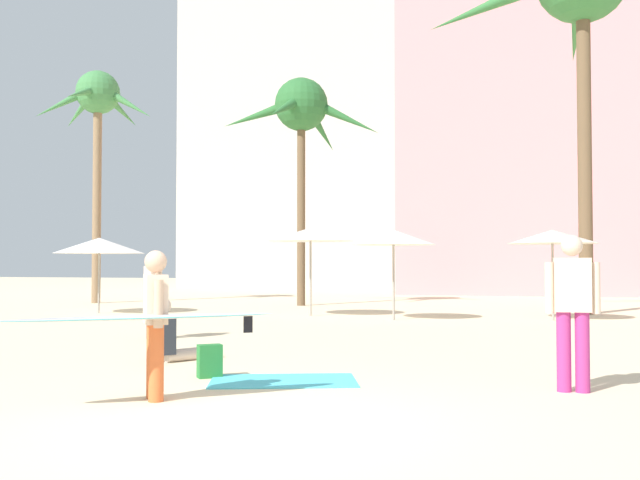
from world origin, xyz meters
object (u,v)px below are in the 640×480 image
Objects in this scene: cafe_umbrella_2 at (393,237)px; person_far_right at (573,305)px; cafe_umbrella_0 at (552,237)px; person_mid_center at (174,339)px; beach_towel at (283,381)px; person_near_right at (153,292)px; palm_tree_center at (97,108)px; cafe_umbrella_5 at (311,235)px; person_far_left at (151,318)px; palm_tree_far_left at (301,114)px; cafe_umbrella_3 at (99,246)px; backpack at (209,362)px.

cafe_umbrella_2 is 1.31× the size of person_far_right.
cafe_umbrella_0 is 2.24× the size of person_mid_center.
beach_towel is at bearing -89.17° from person_mid_center.
palm_tree_center is at bearing 77.32° from person_near_right.
person_mid_center is (-2.16, 1.35, 0.32)m from beach_towel.
cafe_umbrella_5 is 12.35m from person_far_right.
person_mid_center is at bearing 147.99° from beach_towel.
person_far_left reaches higher than person_mid_center.
cafe_umbrella_5 reaches higher than person_far_right.
cafe_umbrella_5 is at bearing 36.22° from person_mid_center.
cafe_umbrella_2 is 1.30× the size of beach_towel.
palm_tree_far_left reaches higher than cafe_umbrella_0.
person_far_left is (11.22, -16.68, -6.34)m from palm_tree_center.
cafe_umbrella_2 is at bearing 20.40° from person_mid_center.
cafe_umbrella_0 is 11.32m from person_mid_center.
cafe_umbrella_3 is at bearing 79.85° from person_near_right.
cafe_umbrella_5 is (-2.46, 0.83, 0.13)m from cafe_umbrella_2.
palm_tree_far_left is 4.76× the size of person_near_right.
cafe_umbrella_2 is at bearing -128.17° from person_far_left.
cafe_umbrella_2 reaches higher than person_mid_center.
person_near_right reaches higher than backpack.
cafe_umbrella_0 reaches higher than cafe_umbrella_3.
palm_tree_center reaches higher than cafe_umbrella_2.
person_near_right is at bearing 66.31° from person_mid_center.
cafe_umbrella_5 is (1.67, -4.69, -4.42)m from palm_tree_far_left.
person_near_right is (8.20, -10.97, -6.31)m from palm_tree_center.
palm_tree_far_left is 8.43m from cafe_umbrella_3.
person_far_left is at bearing -124.93° from person_mid_center.
palm_tree_far_left is at bearing 126.80° from cafe_umbrella_2.
palm_tree_far_left is 6.65m from cafe_umbrella_5.
palm_tree_far_left reaches higher than cafe_umbrella_2.
cafe_umbrella_2 is 7.07m from person_near_right.
cafe_umbrella_5 is 11.09m from backpack.
cafe_umbrella_5 is 1.47× the size of person_near_right.
backpack is 1.74m from person_mid_center.
cafe_umbrella_2 is at bearing 8.33° from person_near_right.
person_far_right is at bearing -60.13° from cafe_umbrella_5.
cafe_umbrella_0 is at bearing 2.90° from cafe_umbrella_3.
cafe_umbrella_3 is 13.76m from beach_towel.
person_far_left is 1.38× the size of person_far_right.
cafe_umbrella_0 is at bearing -145.17° from person_far_left.
backpack is (-0.75, -9.93, -1.93)m from cafe_umbrella_2.
cafe_umbrella_3 is 6.23× the size of backpack.
person_near_right is 1.61× the size of person_mid_center.
cafe_umbrella_5 is at bearing 161.40° from cafe_umbrella_2.
palm_tree_center is 17.18m from cafe_umbrella_0.
person_near_right is at bearing -100.56° from cafe_umbrella_5.
palm_tree_far_left reaches higher than person_mid_center.
cafe_umbrella_2 reaches higher than person_far_right.
person_far_right reaches higher than person_mid_center.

